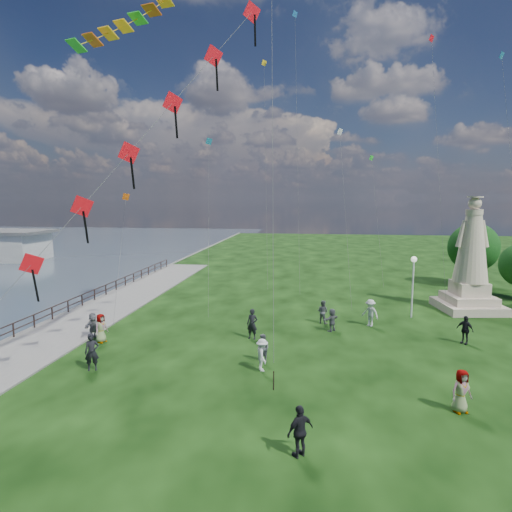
# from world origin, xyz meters

# --- Properties ---
(waterfront) EXTENTS (200.00, 200.00, 1.51)m
(waterfront) POSITION_xyz_m (-15.24, 8.99, -0.06)
(waterfront) COLOR #32404B
(waterfront) RESTS_ON ground
(statue) EXTENTS (4.93, 4.93, 8.86)m
(statue) POSITION_xyz_m (14.27, 19.12, 3.34)
(statue) COLOR #C7AE96
(statue) RESTS_ON ground
(lamppost) EXTENTS (0.42, 0.42, 4.54)m
(lamppost) POSITION_xyz_m (9.40, 16.36, 3.28)
(lamppost) COLOR silver
(lamppost) RESTS_ON ground
(tree_row) EXTENTS (8.53, 15.04, 6.29)m
(tree_row) POSITION_xyz_m (19.37, 24.89, 3.47)
(tree_row) COLOR #382314
(tree_row) RESTS_ON ground
(person_0) EXTENTS (0.82, 0.70, 1.91)m
(person_0) POSITION_xyz_m (-8.89, 4.03, 0.96)
(person_0) COLOR black
(person_0) RESTS_ON ground
(person_1) EXTENTS (0.85, 0.84, 1.52)m
(person_1) POSITION_xyz_m (-0.38, 6.30, 0.76)
(person_1) COLOR #595960
(person_1) RESTS_ON ground
(person_2) EXTENTS (0.88, 1.20, 1.66)m
(person_2) POSITION_xyz_m (-0.30, 5.14, 0.83)
(person_2) COLOR silver
(person_2) RESTS_ON ground
(person_3) EXTENTS (1.16, 1.12, 1.82)m
(person_3) POSITION_xyz_m (1.87, -1.92, 0.91)
(person_3) COLOR black
(person_3) RESTS_ON ground
(person_4) EXTENTS (1.01, 0.81, 1.80)m
(person_4) POSITION_xyz_m (8.28, 2.02, 0.90)
(person_4) COLOR #595960
(person_4) RESTS_ON ground
(person_5) EXTENTS (1.08, 1.64, 1.63)m
(person_5) POSITION_xyz_m (-11.39, 8.74, 0.82)
(person_5) COLOR #595960
(person_5) RESTS_ON ground
(person_6) EXTENTS (0.78, 0.60, 1.89)m
(person_6) POSITION_xyz_m (-1.51, 10.02, 0.95)
(person_6) COLOR black
(person_6) RESTS_ON ground
(person_7) EXTENTS (0.93, 0.80, 1.64)m
(person_7) POSITION_xyz_m (2.89, 14.00, 0.82)
(person_7) COLOR #595960
(person_7) RESTS_ON ground
(person_8) EXTENTS (1.33, 1.20, 1.86)m
(person_8) POSITION_xyz_m (6.12, 13.77, 0.93)
(person_8) COLOR silver
(person_8) RESTS_ON ground
(person_9) EXTENTS (1.08, 1.08, 1.72)m
(person_9) POSITION_xyz_m (11.32, 10.86, 0.86)
(person_9) COLOR black
(person_9) RESTS_ON ground
(person_10) EXTENTS (0.79, 1.00, 1.78)m
(person_10) POSITION_xyz_m (-10.52, 8.10, 0.89)
(person_10) COLOR #595960
(person_10) RESTS_ON ground
(person_11) EXTENTS (1.39, 1.46, 1.52)m
(person_11) POSITION_xyz_m (3.48, 12.25, 0.76)
(person_11) COLOR #595960
(person_11) RESTS_ON ground
(red_kite_train) EXTENTS (12.75, 9.35, 18.84)m
(red_kite_train) POSITION_xyz_m (-5.80, 4.61, 11.68)
(red_kite_train) COLOR black
(red_kite_train) RESTS_ON ground
(small_kites) EXTENTS (30.36, 20.62, 26.15)m
(small_kites) POSITION_xyz_m (2.98, 23.41, 14.14)
(small_kites) COLOR #166384
(small_kites) RESTS_ON ground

